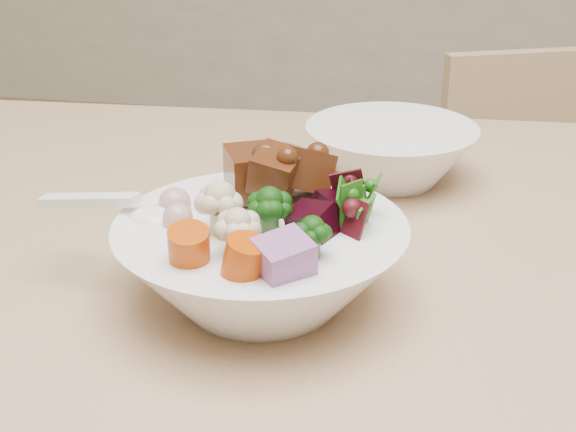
{
  "coord_description": "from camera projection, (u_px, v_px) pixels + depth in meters",
  "views": [
    {
      "loc": [
        -0.14,
        -0.4,
        1.07
      ],
      "look_at": [
        -0.23,
        0.11,
        0.84
      ],
      "focal_mm": 50.0,
      "sensor_mm": 36.0,
      "label": 1
    }
  ],
  "objects": [
    {
      "name": "chair_far",
      "position": [
        558.0,
        272.0,
        1.31
      ],
      "size": [
        0.47,
        0.47,
        0.78
      ],
      "rotation": [
        0.0,
        0.0,
        0.37
      ],
      "color": "tan",
      "rests_on": "ground"
    },
    {
      "name": "food_bowl",
      "position": [
        264.0,
        257.0,
        0.57
      ],
      "size": [
        0.21,
        0.21,
        0.11
      ],
      "color": "white",
      "rests_on": "dining_table"
    },
    {
      "name": "soup_spoon",
      "position": [
        139.0,
        213.0,
        0.58
      ],
      "size": [
        0.12,
        0.04,
        0.02
      ],
      "rotation": [
        0.0,
        0.0,
        -0.17
      ],
      "color": "white",
      "rests_on": "food_bowl"
    },
    {
      "name": "side_bowl",
      "position": [
        390.0,
        154.0,
        0.79
      ],
      "size": [
        0.17,
        0.17,
        0.06
      ],
      "primitive_type": null,
      "color": "white",
      "rests_on": "dining_table"
    }
  ]
}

